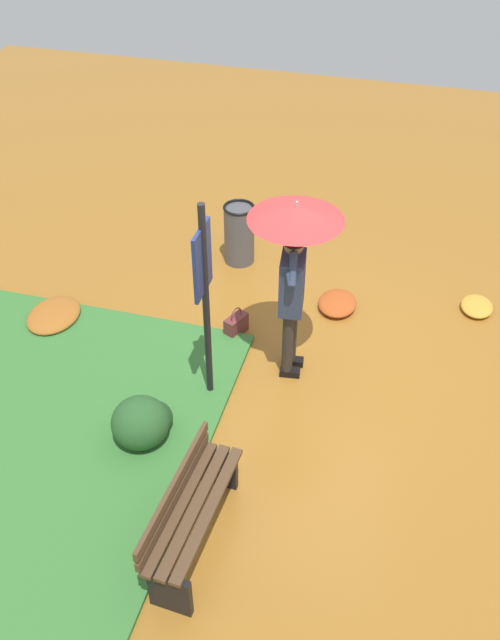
% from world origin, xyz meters
% --- Properties ---
extents(ground_plane, '(18.00, 18.00, 0.00)m').
position_xyz_m(ground_plane, '(0.00, 0.00, 0.00)').
color(ground_plane, '#9E6623').
extents(person_with_umbrella, '(0.96, 0.96, 2.04)m').
position_xyz_m(person_with_umbrella, '(-0.07, 0.15, 1.55)').
color(person_with_umbrella, '#2D2823').
rests_on(person_with_umbrella, ground_plane).
extents(info_sign_post, '(0.44, 0.07, 2.30)m').
position_xyz_m(info_sign_post, '(-0.73, 0.87, 1.44)').
color(info_sign_post, black).
rests_on(info_sign_post, ground_plane).
extents(handbag, '(0.33, 0.25, 0.37)m').
position_xyz_m(handbag, '(0.29, 0.87, 0.13)').
color(handbag, brown).
rests_on(handbag, ground_plane).
extents(park_bench, '(1.40, 0.45, 0.75)m').
position_xyz_m(park_bench, '(-2.49, 0.45, 0.40)').
color(park_bench, black).
rests_on(park_bench, ground_plane).
extents(trash_bin, '(0.42, 0.42, 0.83)m').
position_xyz_m(trash_bin, '(1.78, 1.25, 0.42)').
color(trash_bin, '#4C4C51').
rests_on(trash_bin, ground_plane).
extents(shrub_cluster, '(0.63, 0.57, 0.52)m').
position_xyz_m(shrub_cluster, '(-1.52, 1.29, 0.24)').
color(shrub_cluster, '#285628').
rests_on(shrub_cluster, ground_plane).
extents(leaf_pile_near_person, '(0.75, 0.60, 0.17)m').
position_xyz_m(leaf_pile_near_person, '(-0.06, 3.05, 0.08)').
color(leaf_pile_near_person, '#A86023').
rests_on(leaf_pile_near_person, ground_plane).
extents(leaf_pile_by_bench, '(0.48, 0.39, 0.11)m').
position_xyz_m(leaf_pile_by_bench, '(1.51, -1.87, 0.05)').
color(leaf_pile_by_bench, gold).
rests_on(leaf_pile_by_bench, ground_plane).
extents(leaf_pile_far_path, '(0.58, 0.47, 0.13)m').
position_xyz_m(leaf_pile_far_path, '(1.10, -0.20, 0.06)').
color(leaf_pile_far_path, '#B74C1E').
rests_on(leaf_pile_far_path, ground_plane).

